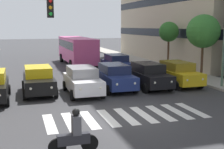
{
  "coord_description": "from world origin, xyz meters",
  "views": [
    {
      "loc": [
        4.76,
        12.9,
        4.25
      ],
      "look_at": [
        -1.22,
        -6.14,
        1.0
      ],
      "focal_mm": 47.85,
      "sensor_mm": 36.0,
      "label": 1
    }
  ],
  "objects_px": {
    "car_1": "(148,75)",
    "street_lamp_left": "(219,18)",
    "street_tree_1": "(203,31)",
    "car_3": "(82,80)",
    "bus_behind_traffic": "(76,48)",
    "motorcycle_with_rider": "(74,135)",
    "car_0": "(178,73)",
    "car_row2_0": "(117,64)",
    "car_4": "(38,80)",
    "car_2": "(115,77)",
    "street_tree_2": "(169,32)"
  },
  "relations": [
    {
      "from": "car_4",
      "to": "car_row2_0",
      "type": "relative_size",
      "value": 1.0
    },
    {
      "from": "car_4",
      "to": "street_tree_2",
      "type": "bearing_deg",
      "value": -150.35
    },
    {
      "from": "motorcycle_with_rider",
      "to": "street_tree_2",
      "type": "bearing_deg",
      "value": -126.24
    },
    {
      "from": "car_0",
      "to": "motorcycle_with_rider",
      "type": "bearing_deg",
      "value": 45.51
    },
    {
      "from": "street_lamp_left",
      "to": "street_tree_1",
      "type": "distance_m",
      "value": 4.35
    },
    {
      "from": "car_1",
      "to": "car_4",
      "type": "xyz_separation_m",
      "value": [
        7.39,
        -0.45,
        0.0
      ]
    },
    {
      "from": "car_0",
      "to": "car_3",
      "type": "xyz_separation_m",
      "value": [
        7.15,
        0.71,
        0.0
      ]
    },
    {
      "from": "car_1",
      "to": "street_lamp_left",
      "type": "bearing_deg",
      "value": 159.07
    },
    {
      "from": "bus_behind_traffic",
      "to": "street_tree_2",
      "type": "bearing_deg",
      "value": 143.6
    },
    {
      "from": "car_0",
      "to": "street_tree_1",
      "type": "distance_m",
      "value": 5.0
    },
    {
      "from": "car_4",
      "to": "street_tree_2",
      "type": "xyz_separation_m",
      "value": [
        -13.08,
        -7.44,
        2.78
      ]
    },
    {
      "from": "car_2",
      "to": "street_tree_1",
      "type": "height_order",
      "value": "street_tree_1"
    },
    {
      "from": "street_lamp_left",
      "to": "street_tree_1",
      "type": "height_order",
      "value": "street_lamp_left"
    },
    {
      "from": "car_1",
      "to": "car_3",
      "type": "relative_size",
      "value": 1.0
    },
    {
      "from": "car_4",
      "to": "car_3",
      "type": "bearing_deg",
      "value": 159.58
    },
    {
      "from": "car_1",
      "to": "street_tree_2",
      "type": "bearing_deg",
      "value": -125.77
    },
    {
      "from": "car_0",
      "to": "bus_behind_traffic",
      "type": "relative_size",
      "value": 0.42
    },
    {
      "from": "bus_behind_traffic",
      "to": "motorcycle_with_rider",
      "type": "relative_size",
      "value": 6.17
    },
    {
      "from": "car_4",
      "to": "bus_behind_traffic",
      "type": "bearing_deg",
      "value": -110.42
    },
    {
      "from": "car_2",
      "to": "car_4",
      "type": "distance_m",
      "value": 5.0
    },
    {
      "from": "car_4",
      "to": "bus_behind_traffic",
      "type": "height_order",
      "value": "bus_behind_traffic"
    },
    {
      "from": "street_tree_1",
      "to": "car_4",
      "type": "bearing_deg",
      "value": 8.07
    },
    {
      "from": "bus_behind_traffic",
      "to": "motorcycle_with_rider",
      "type": "xyz_separation_m",
      "value": [
        4.46,
        23.07,
        -1.21
      ]
    },
    {
      "from": "car_1",
      "to": "car_2",
      "type": "height_order",
      "value": "same"
    },
    {
      "from": "car_2",
      "to": "street_tree_1",
      "type": "xyz_separation_m",
      "value": [
        -8.21,
        -2.13,
        2.94
      ]
    },
    {
      "from": "car_1",
      "to": "street_tree_1",
      "type": "xyz_separation_m",
      "value": [
        -5.81,
        -2.32,
        2.94
      ]
    },
    {
      "from": "car_4",
      "to": "car_2",
      "type": "bearing_deg",
      "value": 177.04
    },
    {
      "from": "car_0",
      "to": "street_lamp_left",
      "type": "distance_m",
      "value": 4.69
    },
    {
      "from": "street_lamp_left",
      "to": "street_tree_2",
      "type": "xyz_separation_m",
      "value": [
        -1.41,
        -9.53,
        -1.1
      ]
    },
    {
      "from": "street_tree_2",
      "to": "car_1",
      "type": "bearing_deg",
      "value": 54.23
    },
    {
      "from": "car_2",
      "to": "car_3",
      "type": "relative_size",
      "value": 1.0
    },
    {
      "from": "car_3",
      "to": "car_4",
      "type": "bearing_deg",
      "value": -20.42
    },
    {
      "from": "car_2",
      "to": "motorcycle_with_rider",
      "type": "distance_m",
      "value": 10.42
    },
    {
      "from": "car_4",
      "to": "street_tree_1",
      "type": "distance_m",
      "value": 13.65
    },
    {
      "from": "street_lamp_left",
      "to": "bus_behind_traffic",
      "type": "bearing_deg",
      "value": -66.69
    },
    {
      "from": "car_row2_0",
      "to": "motorcycle_with_rider",
      "type": "xyz_separation_m",
      "value": [
        6.75,
        15.89,
        -0.24
      ]
    },
    {
      "from": "motorcycle_with_rider",
      "to": "street_tree_2",
      "type": "xyz_separation_m",
      "value": [
        -12.54,
        -17.11,
        3.02
      ]
    },
    {
      "from": "car_1",
      "to": "car_3",
      "type": "xyz_separation_m",
      "value": [
        4.77,
        0.53,
        0.0
      ]
    },
    {
      "from": "car_1",
      "to": "bus_behind_traffic",
      "type": "distance_m",
      "value": 14.09
    },
    {
      "from": "bus_behind_traffic",
      "to": "street_tree_2",
      "type": "relative_size",
      "value": 2.32
    },
    {
      "from": "car_0",
      "to": "street_lamp_left",
      "type": "height_order",
      "value": "street_lamp_left"
    },
    {
      "from": "car_2",
      "to": "car_row2_0",
      "type": "height_order",
      "value": "same"
    },
    {
      "from": "motorcycle_with_rider",
      "to": "bus_behind_traffic",
      "type": "bearing_deg",
      "value": -100.93
    },
    {
      "from": "car_2",
      "to": "street_tree_1",
      "type": "bearing_deg",
      "value": -165.45
    },
    {
      "from": "car_2",
      "to": "motorcycle_with_rider",
      "type": "height_order",
      "value": "car_2"
    },
    {
      "from": "bus_behind_traffic",
      "to": "street_lamp_left",
      "type": "bearing_deg",
      "value": 113.31
    },
    {
      "from": "street_lamp_left",
      "to": "street_tree_1",
      "type": "xyz_separation_m",
      "value": [
        -1.53,
        -3.96,
        -0.95
      ]
    },
    {
      "from": "car_3",
      "to": "street_lamp_left",
      "type": "height_order",
      "value": "street_lamp_left"
    },
    {
      "from": "car_3",
      "to": "car_4",
      "type": "xyz_separation_m",
      "value": [
        2.62,
        -0.98,
        0.0
      ]
    },
    {
      "from": "car_row2_0",
      "to": "street_tree_1",
      "type": "xyz_separation_m",
      "value": [
        -5.91,
        4.35,
        2.94
      ]
    }
  ]
}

